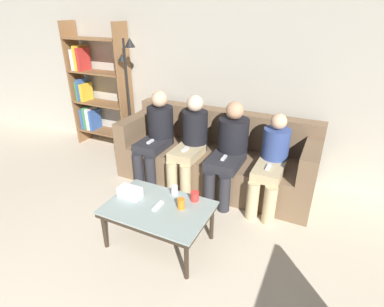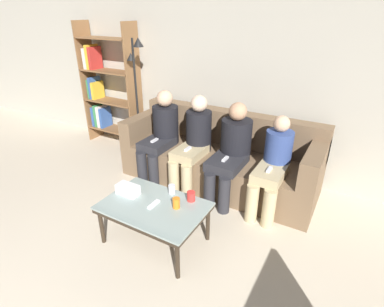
{
  "view_description": "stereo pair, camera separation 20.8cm",
  "coord_description": "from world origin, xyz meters",
  "px_view_note": "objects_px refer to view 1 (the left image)",
  "views": [
    {
      "loc": [
        1.22,
        -0.07,
        2.02
      ],
      "look_at": [
        0.0,
        2.45,
        0.68
      ],
      "focal_mm": 28.0,
      "sensor_mm": 36.0,
      "label": 1
    },
    {
      "loc": [
        1.4,
        0.02,
        2.02
      ],
      "look_at": [
        0.0,
        2.45,
        0.68
      ],
      "focal_mm": 28.0,
      "sensor_mm": 36.0,
      "label": 2
    }
  ],
  "objects_px": {
    "couch": "(216,157)",
    "seated_person_right_end": "(271,161)",
    "seated_person_mid_right": "(229,148)",
    "bookshelf": "(94,90)",
    "cup_far_center": "(195,196)",
    "seated_person_left_end": "(157,133)",
    "cup_near_right": "(175,190)",
    "tissue_box": "(130,192)",
    "standing_lamp": "(129,88)",
    "seated_person_mid_left": "(191,140)",
    "cup_near_left": "(181,204)",
    "coffee_table": "(158,210)",
    "game_remote": "(158,206)"
  },
  "relations": [
    {
      "from": "coffee_table",
      "to": "seated_person_mid_right",
      "type": "xyz_separation_m",
      "value": [
        0.28,
        1.12,
        0.23
      ]
    },
    {
      "from": "cup_near_right",
      "to": "standing_lamp",
      "type": "distance_m",
      "value": 1.94
    },
    {
      "from": "coffee_table",
      "to": "seated_person_left_end",
      "type": "distance_m",
      "value": 1.35
    },
    {
      "from": "cup_far_center",
      "to": "seated_person_mid_left",
      "type": "xyz_separation_m",
      "value": [
        -0.47,
        0.88,
        0.14
      ]
    },
    {
      "from": "couch",
      "to": "bookshelf",
      "type": "distance_m",
      "value": 2.26
    },
    {
      "from": "couch",
      "to": "seated_person_right_end",
      "type": "distance_m",
      "value": 0.81
    },
    {
      "from": "tissue_box",
      "to": "seated_person_left_end",
      "type": "height_order",
      "value": "seated_person_left_end"
    },
    {
      "from": "couch",
      "to": "coffee_table",
      "type": "relative_size",
      "value": 2.56
    },
    {
      "from": "seated_person_mid_left",
      "to": "seated_person_right_end",
      "type": "bearing_deg",
      "value": -1.73
    },
    {
      "from": "standing_lamp",
      "to": "seated_person_right_end",
      "type": "height_order",
      "value": "standing_lamp"
    },
    {
      "from": "seated_person_mid_right",
      "to": "bookshelf",
      "type": "bearing_deg",
      "value": 168.41
    },
    {
      "from": "cup_far_center",
      "to": "seated_person_mid_right",
      "type": "relative_size",
      "value": 0.08
    },
    {
      "from": "cup_near_left",
      "to": "cup_far_center",
      "type": "relative_size",
      "value": 1.08
    },
    {
      "from": "seated_person_mid_left",
      "to": "game_remote",
      "type": "bearing_deg",
      "value": -79.23
    },
    {
      "from": "standing_lamp",
      "to": "seated_person_mid_left",
      "type": "height_order",
      "value": "standing_lamp"
    },
    {
      "from": "cup_near_left",
      "to": "tissue_box",
      "type": "height_order",
      "value": "tissue_box"
    },
    {
      "from": "game_remote",
      "to": "seated_person_mid_right",
      "type": "relative_size",
      "value": 0.13
    },
    {
      "from": "couch",
      "to": "seated_person_mid_left",
      "type": "bearing_deg",
      "value": -137.91
    },
    {
      "from": "seated_person_mid_left",
      "to": "tissue_box",
      "type": "bearing_deg",
      "value": -95.81
    },
    {
      "from": "seated_person_left_end",
      "to": "cup_near_right",
      "type": "bearing_deg",
      "value": -49.82
    },
    {
      "from": "seated_person_mid_right",
      "to": "coffee_table",
      "type": "bearing_deg",
      "value": -104.02
    },
    {
      "from": "game_remote",
      "to": "seated_person_left_end",
      "type": "xyz_separation_m",
      "value": [
        -0.7,
        1.13,
        0.18
      ]
    },
    {
      "from": "cup_near_right",
      "to": "game_remote",
      "type": "distance_m",
      "value": 0.26
    },
    {
      "from": "cup_near_right",
      "to": "seated_person_mid_right",
      "type": "distance_m",
      "value": 0.91
    },
    {
      "from": "seated_person_mid_right",
      "to": "cup_near_right",
      "type": "bearing_deg",
      "value": -105.64
    },
    {
      "from": "cup_near_right",
      "to": "seated_person_mid_left",
      "type": "xyz_separation_m",
      "value": [
        -0.25,
        0.87,
        0.14
      ]
    },
    {
      "from": "couch",
      "to": "bookshelf",
      "type": "height_order",
      "value": "bookshelf"
    },
    {
      "from": "tissue_box",
      "to": "seated_person_mid_right",
      "type": "xyz_separation_m",
      "value": [
        0.6,
        1.09,
        0.13
      ]
    },
    {
      "from": "cup_near_left",
      "to": "seated_person_mid_right",
      "type": "distance_m",
      "value": 1.06
    },
    {
      "from": "couch",
      "to": "standing_lamp",
      "type": "height_order",
      "value": "standing_lamp"
    },
    {
      "from": "couch",
      "to": "seated_person_mid_left",
      "type": "relative_size",
      "value": 2.15
    },
    {
      "from": "couch",
      "to": "seated_person_left_end",
      "type": "xyz_separation_m",
      "value": [
        -0.74,
        -0.21,
        0.28
      ]
    },
    {
      "from": "cup_near_left",
      "to": "seated_person_mid_left",
      "type": "relative_size",
      "value": 0.09
    },
    {
      "from": "cup_near_right",
      "to": "tissue_box",
      "type": "xyz_separation_m",
      "value": [
        -0.36,
        -0.23,
        0.01
      ]
    },
    {
      "from": "bookshelf",
      "to": "tissue_box",
      "type": "bearing_deg",
      "value": -41.29
    },
    {
      "from": "couch",
      "to": "game_remote",
      "type": "xyz_separation_m",
      "value": [
        -0.03,
        -1.34,
        0.1
      ]
    },
    {
      "from": "seated_person_left_end",
      "to": "tissue_box",
      "type": "bearing_deg",
      "value": -70.94
    },
    {
      "from": "cup_far_center",
      "to": "seated_person_mid_right",
      "type": "height_order",
      "value": "seated_person_mid_right"
    },
    {
      "from": "seated_person_left_end",
      "to": "game_remote",
      "type": "bearing_deg",
      "value": -58.02
    },
    {
      "from": "standing_lamp",
      "to": "cup_far_center",
      "type": "bearing_deg",
      "value": -37.68
    },
    {
      "from": "cup_near_left",
      "to": "cup_near_right",
      "type": "relative_size",
      "value": 1.13
    },
    {
      "from": "standing_lamp",
      "to": "seated_person_left_end",
      "type": "height_order",
      "value": "standing_lamp"
    },
    {
      "from": "cup_near_left",
      "to": "cup_near_right",
      "type": "height_order",
      "value": "cup_near_left"
    },
    {
      "from": "seated_person_mid_left",
      "to": "seated_person_mid_right",
      "type": "bearing_deg",
      "value": 0.29
    },
    {
      "from": "cup_far_center",
      "to": "tissue_box",
      "type": "distance_m",
      "value": 0.62
    },
    {
      "from": "cup_near_left",
      "to": "seated_person_right_end",
      "type": "height_order",
      "value": "seated_person_right_end"
    },
    {
      "from": "cup_near_left",
      "to": "cup_far_center",
      "type": "bearing_deg",
      "value": 70.87
    },
    {
      "from": "coffee_table",
      "to": "tissue_box",
      "type": "bearing_deg",
      "value": 175.46
    },
    {
      "from": "cup_far_center",
      "to": "seated_person_left_end",
      "type": "bearing_deg",
      "value": 137.16
    },
    {
      "from": "coffee_table",
      "to": "standing_lamp",
      "type": "height_order",
      "value": "standing_lamp"
    }
  ]
}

